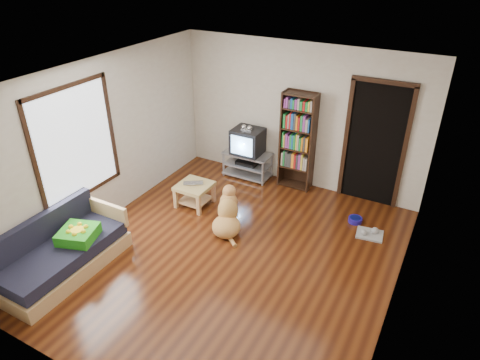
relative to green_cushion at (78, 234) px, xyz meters
The scene contains 18 objects.
ground 2.15m from the green_cushion, 33.40° to the left, with size 5.00×5.00×0.00m, color #53260E.
ceiling 2.97m from the green_cushion, 33.40° to the left, with size 5.00×5.00×0.00m, color white.
wall_back 4.13m from the green_cushion, 64.41° to the left, with size 4.50×4.50×0.00m, color beige.
wall_front 2.35m from the green_cushion, 37.57° to the right, with size 4.50×4.50×0.00m, color beige.
wall_left 1.49m from the green_cushion, 113.43° to the left, with size 5.00×5.00×0.00m, color beige.
wall_right 4.24m from the green_cushion, 16.09° to the left, with size 5.00×5.00×0.00m, color beige.
green_cushion is the anchor object (origin of this frame).
laptop 2.09m from the green_cushion, 75.20° to the left, with size 0.33×0.21×0.03m, color silver.
dog_bowl 4.25m from the green_cushion, 42.35° to the left, with size 0.22×0.22×0.08m, color #21148E.
grey_rag 4.33m from the green_cushion, 37.19° to the left, with size 0.40×0.32×0.03m, color #A1A1A1.
window 1.29m from the green_cushion, 126.51° to the left, with size 0.03×1.46×1.70m.
doorway 4.82m from the green_cushion, 49.53° to the left, with size 1.03×0.05×2.19m.
tv_stand 3.52m from the green_cushion, 75.98° to the left, with size 0.90×0.45×0.50m.
crt_tv 3.54m from the green_cushion, 76.06° to the left, with size 0.55×0.52×0.58m.
bookshelf 3.97m from the green_cushion, 62.77° to the left, with size 0.60×0.30×1.80m.
sofa 0.35m from the green_cushion, 118.62° to the right, with size 0.80×1.80×0.80m.
coffee_table 2.13m from the green_cushion, 75.41° to the left, with size 0.55×0.55×0.40m.
dog 2.20m from the green_cushion, 50.31° to the left, with size 0.61×0.80×0.72m.
Camera 1 is at (2.47, -4.27, 4.01)m, focal length 32.00 mm.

